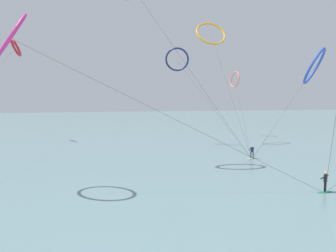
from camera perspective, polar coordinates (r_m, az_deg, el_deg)
The scene contains 9 objects.
sea_water at distance 110.38m, azimuth -11.73°, elevation 0.87°, with size 400.00×200.00×0.08m, color slate.
surfer_emerald at distance 27.40m, azimuth 28.25°, elevation -9.78°, with size 1.40×0.70×1.70m.
surfer_ivory at distance 39.35m, azimuth 16.02°, elevation -5.08°, with size 1.40×0.73×1.70m.
kite_amber at distance 53.81m, azimuth 8.33°, elevation 17.35°, with size 5.47×16.90×21.48m.
kite_crimson at distance 62.48m, azimuth -27.53°, elevation 13.38°, with size 3.01×50.48×19.07m.
kite_magenta at distance 27.40m, azimuth -28.21°, elevation 15.02°, with size 26.25×9.74×14.58m.
kite_navy at distance 51.08m, azimuth 1.78°, elevation 12.79°, with size 7.61×16.76×16.53m.
kite_coral at distance 64.75m, azimuth 12.88°, elevation 8.78°, with size 10.54×25.76×13.87m.
kite_cobalt at distance 44.25m, azimuth 26.57°, elevation 10.36°, with size 11.77×5.49×14.52m.
Camera 1 is at (-6.82, -3.36, 7.45)m, focal length 31.34 mm.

